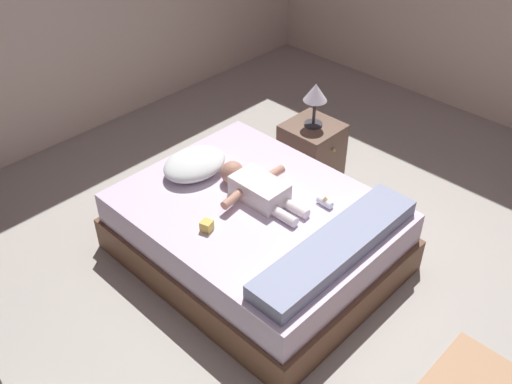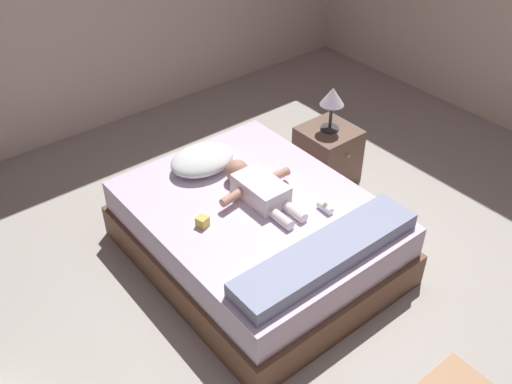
# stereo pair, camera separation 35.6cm
# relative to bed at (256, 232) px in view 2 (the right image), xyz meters

# --- Properties ---
(ground_plane) EXTENTS (8.00, 8.00, 0.00)m
(ground_plane) POSITION_rel_bed_xyz_m (-0.10, -0.70, -0.22)
(ground_plane) COLOR #AFA9A0
(bed) EXTENTS (1.36, 1.72, 0.46)m
(bed) POSITION_rel_bed_xyz_m (0.00, 0.00, 0.00)
(bed) COLOR brown
(bed) RESTS_ON ground_plane
(pillow) EXTENTS (0.46, 0.35, 0.14)m
(pillow) POSITION_rel_bed_xyz_m (-0.03, 0.54, 0.30)
(pillow) COLOR white
(pillow) RESTS_ON bed
(baby) EXTENTS (0.55, 0.68, 0.16)m
(baby) POSITION_rel_bed_xyz_m (0.06, 0.07, 0.30)
(baby) COLOR white
(baby) RESTS_ON bed
(toothbrush) EXTENTS (0.07, 0.16, 0.02)m
(toothbrush) POSITION_rel_bed_xyz_m (0.25, 0.16, 0.24)
(toothbrush) COLOR purple
(toothbrush) RESTS_ON bed
(nightstand) EXTENTS (0.40, 0.43, 0.46)m
(nightstand) POSITION_rel_bed_xyz_m (1.01, 0.36, 0.00)
(nightstand) COLOR brown
(nightstand) RESTS_ON ground_plane
(lamp) EXTENTS (0.18, 0.18, 0.35)m
(lamp) POSITION_rel_bed_xyz_m (1.01, 0.36, 0.49)
(lamp) COLOR #333338
(lamp) RESTS_ON nightstand
(blanket) EXTENTS (1.23, 0.27, 0.10)m
(blanket) POSITION_rel_bed_xyz_m (-0.00, -0.64, 0.28)
(blanket) COLOR #909AB9
(blanket) RESTS_ON bed
(toy_block) EXTENTS (0.08, 0.08, 0.07)m
(toy_block) POSITION_rel_bed_xyz_m (-0.38, 0.04, 0.27)
(toy_block) COLOR #DFBC4B
(toy_block) RESTS_ON bed
(baby_bottle) EXTENTS (0.05, 0.11, 0.07)m
(baby_bottle) POSITION_rel_bed_xyz_m (0.30, -0.32, 0.26)
(baby_bottle) COLOR white
(baby_bottle) RESTS_ON bed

